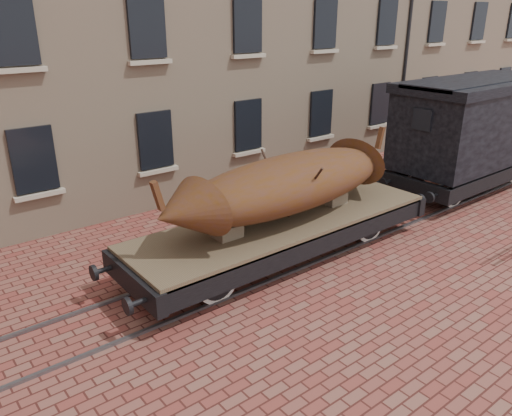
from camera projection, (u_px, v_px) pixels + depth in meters
ground at (331, 240)px, 13.53m from camera, size 90.00×90.00×0.00m
rail_track at (331, 239)px, 13.52m from camera, size 30.00×1.52×0.06m
flatcar_wagon at (284, 226)px, 12.22m from camera, size 9.07×2.46×1.37m
iron_boat at (289, 183)px, 11.91m from camera, size 7.42×2.37×1.74m
goods_van at (476, 122)px, 16.61m from camera, size 7.30×2.66×3.78m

